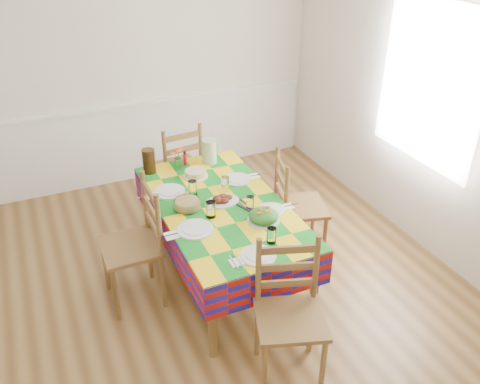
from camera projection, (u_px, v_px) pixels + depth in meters
name	position (u px, v px, depth m)	size (l,w,h in m)	color
room	(194.00, 164.00, 3.36)	(4.58, 5.08, 2.78)	brown
wainscot	(124.00, 141.00, 5.75)	(4.41, 0.06, 0.92)	white
window_right	(429.00, 85.00, 4.31)	(1.40, 1.40, 0.00)	white
dining_table	(221.00, 212.00, 4.18)	(0.99, 1.83, 0.71)	brown
setting_near_head	(263.00, 248.00, 3.58)	(0.41, 0.27, 0.12)	silver
setting_left_near	(200.00, 222.00, 3.86)	(0.51, 0.30, 0.13)	silver
setting_left_far	(177.00, 190.00, 4.28)	(0.49, 0.29, 0.13)	silver
setting_right_near	(264.00, 207.00, 4.05)	(0.43, 0.25, 0.11)	silver
setting_right_far	(233.00, 181.00, 4.43)	(0.47, 0.27, 0.12)	silver
meat_platter	(222.00, 200.00, 4.15)	(0.29, 0.21, 0.06)	silver
salad_platter	(264.00, 216.00, 3.90)	(0.26, 0.26, 0.11)	silver
pasta_bowl	(187.00, 204.00, 4.06)	(0.21, 0.21, 0.08)	white
cake	(195.00, 174.00, 4.54)	(0.22, 0.22, 0.06)	silver
serving_utensils	(244.00, 206.00, 4.11)	(0.14, 0.30, 0.01)	black
flower_vase	(178.00, 161.00, 4.63)	(0.13, 0.10, 0.20)	white
hot_sauce	(185.00, 158.00, 4.71)	(0.03, 0.03, 0.14)	red
green_pitcher	(209.00, 151.00, 4.73)	(0.13, 0.13, 0.23)	#A5C58B
tea_pitcher	(149.00, 161.00, 4.56)	(0.11, 0.11, 0.23)	black
name_card	(268.00, 265.00, 3.44)	(0.07, 0.02, 0.02)	silver
chair_near	(289.00, 314.00, 3.35)	(0.56, 0.55, 1.02)	brown
chair_far	(179.00, 169.00, 5.16)	(0.48, 0.46, 1.00)	brown
chair_left	(136.00, 245.00, 3.99)	(0.44, 0.46, 1.05)	brown
chair_right	(296.00, 207.00, 4.52)	(0.53, 0.54, 1.00)	brown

